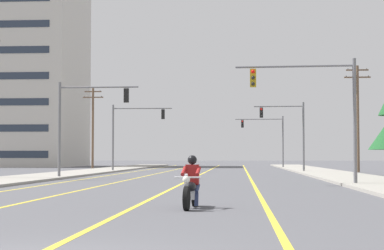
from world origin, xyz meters
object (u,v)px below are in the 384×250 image
utility_pole_right_far (358,115)px  apartment_building_far_left_block (6,58)px  traffic_signal_near_right (319,100)px  traffic_signal_near_left (82,114)px  traffic_signal_mid_right (289,126)px  motorcycle_with_rider (191,187)px  traffic_signal_far_right (269,133)px  traffic_signal_mid_left (130,127)px  utility_pole_left_far (93,125)px

utility_pole_right_far → apartment_building_far_left_block: bearing=144.6°
traffic_signal_near_right → utility_pole_right_far: 28.15m
traffic_signal_near_left → traffic_signal_mid_right: size_ratio=1.00×
apartment_building_far_left_block → utility_pole_right_far: bearing=-35.4°
utility_pole_right_far → traffic_signal_mid_right: bearing=-174.5°
apartment_building_far_left_block → motorcycle_with_rider: bearing=-66.9°
traffic_signal_mid_right → apartment_building_far_left_block: (-36.65, 30.99, 10.99)m
traffic_signal_near_left → traffic_signal_far_right: size_ratio=1.00×
traffic_signal_mid_right → apartment_building_far_left_block: 49.24m
motorcycle_with_rider → apartment_building_far_left_block: bearing=113.1°
traffic_signal_near_right → traffic_signal_mid_left: 31.68m
traffic_signal_near_right → utility_pole_right_far: (6.68, 27.33, 0.96)m
motorcycle_with_rider → utility_pole_right_far: utility_pole_right_far is taller
traffic_signal_near_right → apartment_building_far_left_block: 68.94m
traffic_signal_near_right → apartment_building_far_left_block: bearing=122.0°
traffic_signal_mid_right → utility_pole_left_far: size_ratio=0.68×
utility_pole_right_far → utility_pole_left_far: size_ratio=1.04×
utility_pole_left_far → motorcycle_with_rider: bearing=-75.0°
traffic_signal_near_left → apartment_building_far_left_block: apartment_building_far_left_block is taller
motorcycle_with_rider → apartment_building_far_left_block: 79.91m
motorcycle_with_rider → utility_pole_right_far: 43.78m
apartment_building_far_left_block → traffic_signal_mid_right: bearing=-40.2°
motorcycle_with_rider → traffic_signal_near_left: (-8.67, 23.89, 3.53)m
traffic_signal_near_left → apartment_building_far_left_block: 54.34m
traffic_signal_near_left → utility_pole_right_far: 27.37m
traffic_signal_far_right → utility_pole_right_far: (6.96, -20.19, 0.97)m
traffic_signal_far_right → utility_pole_left_far: size_ratio=0.68×
traffic_signal_far_right → apartment_building_far_left_block: bearing=164.1°
motorcycle_with_rider → utility_pole_right_far: (11.92, 41.89, 4.53)m
utility_pole_left_far → utility_pole_right_far: bearing=-28.7°
traffic_signal_near_right → utility_pole_right_far: size_ratio=0.65×
traffic_signal_near_right → utility_pole_right_far: utility_pole_right_far is taller
traffic_signal_near_right → traffic_signal_far_right: (-0.28, 47.51, -0.01)m
traffic_signal_mid_right → motorcycle_with_rider: bearing=-98.0°
traffic_signal_mid_right → utility_pole_left_far: 26.09m
traffic_signal_mid_right → traffic_signal_mid_left: bearing=173.2°
traffic_signal_near_left → traffic_signal_mid_right: 22.65m
traffic_signal_far_right → traffic_signal_mid_left: bearing=-125.6°
motorcycle_with_rider → apartment_building_far_left_block: size_ratio=0.07×
utility_pole_left_far → traffic_signal_mid_left: bearing=-64.6°
traffic_signal_mid_right → traffic_signal_far_right: same height
traffic_signal_near_right → utility_pole_right_far: bearing=76.3°
motorcycle_with_rider → traffic_signal_mid_right: size_ratio=0.35×
traffic_signal_mid_left → utility_pole_right_far: bearing=-3.2°
traffic_signal_mid_left → utility_pole_left_far: size_ratio=0.68×
traffic_signal_mid_left → traffic_signal_near_left: bearing=-90.0°
traffic_signal_near_left → traffic_signal_near_right: bearing=-33.9°
traffic_signal_near_left → traffic_signal_mid_left: size_ratio=1.00×
motorcycle_with_rider → traffic_signal_near_right: traffic_signal_near_right is taller
traffic_signal_far_right → traffic_signal_near_right: bearing=-89.7°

